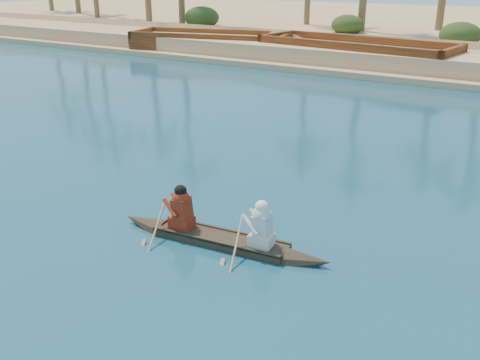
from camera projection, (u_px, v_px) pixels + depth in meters
The scene contains 3 objects.
canoe at pixel (220, 233), 11.92m from camera, with size 5.20×1.26×1.42m.
barge_left at pixel (211, 45), 39.09m from camera, with size 12.02×6.51×1.91m.
barge_mid at pixel (355, 56), 33.70m from camera, with size 12.76×5.54×2.06m.
Camera 1 is at (1.63, -6.97, 5.71)m, focal length 40.00 mm.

